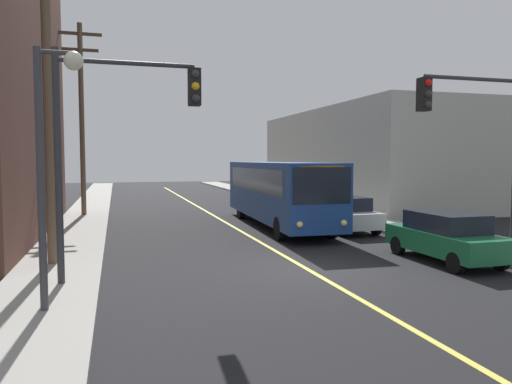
# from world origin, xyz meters

# --- Properties ---
(ground_plane) EXTENTS (120.00, 120.00, 0.00)m
(ground_plane) POSITION_xyz_m (0.00, 0.00, 0.00)
(ground_plane) COLOR black
(sidewalk_left) EXTENTS (2.50, 90.00, 0.15)m
(sidewalk_left) POSITION_xyz_m (-7.25, 10.00, 0.07)
(sidewalk_left) COLOR gray
(sidewalk_left) RESTS_ON ground
(sidewalk_right) EXTENTS (2.50, 90.00, 0.15)m
(sidewalk_right) POSITION_xyz_m (7.25, 10.00, 0.07)
(sidewalk_right) COLOR gray
(sidewalk_right) RESTS_ON ground
(lane_stripe_center) EXTENTS (0.16, 60.00, 0.01)m
(lane_stripe_center) POSITION_xyz_m (0.00, 15.00, 0.01)
(lane_stripe_center) COLOR #D8CC4C
(lane_stripe_center) RESTS_ON ground
(building_right_warehouse) EXTENTS (12.00, 21.83, 7.02)m
(building_right_warehouse) POSITION_xyz_m (14.49, 20.14, 3.51)
(building_right_warehouse) COLOR #B2B2A8
(building_right_warehouse) RESTS_ON ground
(city_bus) EXTENTS (3.04, 12.23, 3.20)m
(city_bus) POSITION_xyz_m (2.20, 9.30, 1.82)
(city_bus) COLOR navy
(city_bus) RESTS_ON ground
(parked_car_green) EXTENTS (1.84, 4.41, 1.62)m
(parked_car_green) POSITION_xyz_m (4.76, -0.24, 0.84)
(parked_car_green) COLOR #196038
(parked_car_green) RESTS_ON ground
(parked_car_silver) EXTENTS (1.91, 4.44, 1.62)m
(parked_car_silver) POSITION_xyz_m (4.61, 6.83, 0.84)
(parked_car_silver) COLOR #B7B7BC
(parked_car_silver) RESTS_ON ground
(utility_pole_near) EXTENTS (2.40, 0.28, 10.04)m
(utility_pole_near) POSITION_xyz_m (-7.47, 2.35, 5.67)
(utility_pole_near) COLOR brown
(utility_pole_near) RESTS_ON sidewalk_left
(utility_pole_mid) EXTENTS (2.40, 0.28, 10.92)m
(utility_pole_mid) POSITION_xyz_m (-7.37, 16.11, 6.13)
(utility_pole_mid) COLOR brown
(utility_pole_mid) RESTS_ON sidewalk_left
(traffic_signal_left_corner) EXTENTS (3.75, 0.48, 6.00)m
(traffic_signal_left_corner) POSITION_xyz_m (-5.41, -0.31, 4.30)
(traffic_signal_left_corner) COLOR #2D2D33
(traffic_signal_left_corner) RESTS_ON sidewalk_left
(traffic_signal_right_corner) EXTENTS (3.75, 0.48, 6.00)m
(traffic_signal_right_corner) POSITION_xyz_m (5.41, -0.78, 4.30)
(traffic_signal_right_corner) COLOR #2D2D33
(traffic_signal_right_corner) RESTS_ON sidewalk_right
(street_lamp_left) EXTENTS (0.98, 0.40, 5.50)m
(street_lamp_left) POSITION_xyz_m (-6.83, -2.61, 3.74)
(street_lamp_left) COLOR #38383D
(street_lamp_left) RESTS_ON sidewalk_left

